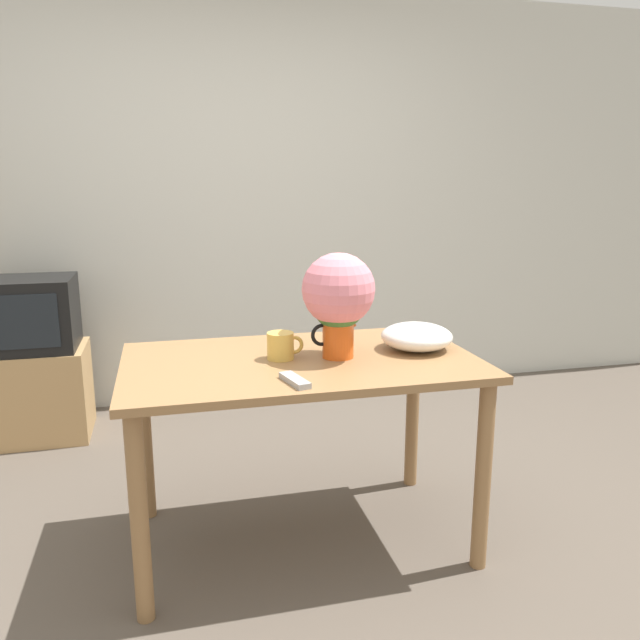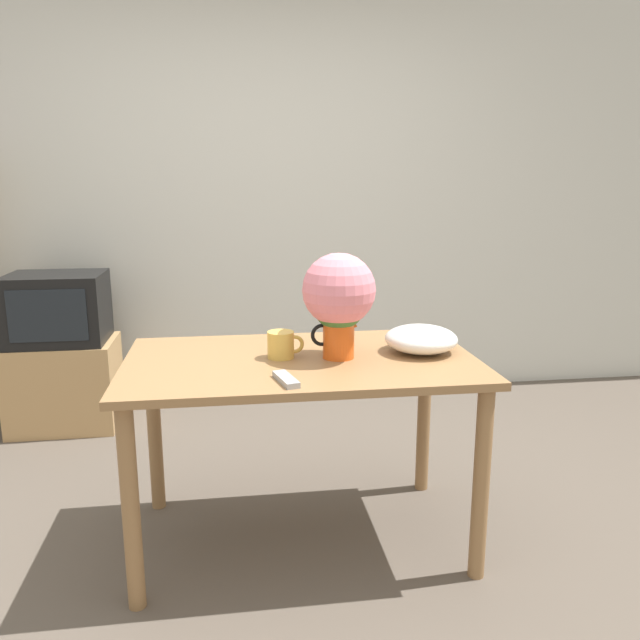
{
  "view_description": "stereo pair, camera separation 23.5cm",
  "coord_description": "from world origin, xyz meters",
  "px_view_note": "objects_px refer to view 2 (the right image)",
  "views": [
    {
      "loc": [
        -0.4,
        -2.08,
        1.44
      ],
      "look_at": [
        0.15,
        0.15,
        0.92
      ],
      "focal_mm": 35.0,
      "sensor_mm": 36.0,
      "label": 1
    },
    {
      "loc": [
        -0.17,
        -2.12,
        1.44
      ],
      "look_at": [
        0.15,
        0.15,
        0.92
      ],
      "focal_mm": 35.0,
      "sensor_mm": 36.0,
      "label": 2
    }
  ],
  "objects_px": {
    "white_bowl": "(421,339)",
    "tv_set": "(58,308)",
    "coffee_mug": "(282,345)",
    "flower_vase": "(339,297)"
  },
  "relations": [
    {
      "from": "flower_vase",
      "to": "white_bowl",
      "type": "height_order",
      "value": "flower_vase"
    },
    {
      "from": "coffee_mug",
      "to": "tv_set",
      "type": "distance_m",
      "value": 1.82
    },
    {
      "from": "flower_vase",
      "to": "coffee_mug",
      "type": "height_order",
      "value": "flower_vase"
    },
    {
      "from": "coffee_mug",
      "to": "tv_set",
      "type": "height_order",
      "value": "tv_set"
    },
    {
      "from": "white_bowl",
      "to": "tv_set",
      "type": "relative_size",
      "value": 0.54
    },
    {
      "from": "white_bowl",
      "to": "tv_set",
      "type": "height_order",
      "value": "tv_set"
    },
    {
      "from": "flower_vase",
      "to": "white_bowl",
      "type": "relative_size",
      "value": 1.41
    },
    {
      "from": "white_bowl",
      "to": "tv_set",
      "type": "bearing_deg",
      "value": 141.59
    },
    {
      "from": "white_bowl",
      "to": "coffee_mug",
      "type": "bearing_deg",
      "value": -179.72
    },
    {
      "from": "coffee_mug",
      "to": "tv_set",
      "type": "xyz_separation_m",
      "value": [
        -1.18,
        1.38,
        -0.1
      ]
    }
  ]
}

